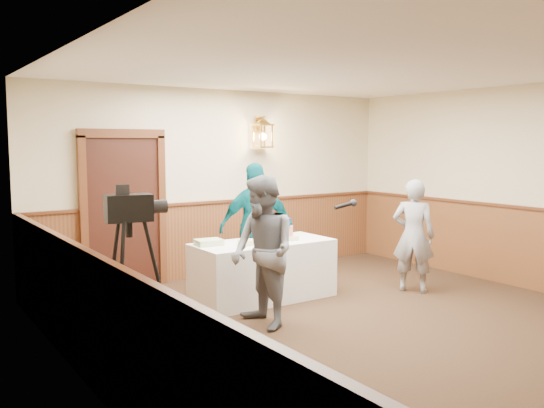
# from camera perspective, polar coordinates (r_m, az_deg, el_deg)

# --- Properties ---
(ground) EXTENTS (7.00, 7.00, 0.00)m
(ground) POSITION_cam_1_polar(r_m,az_deg,el_deg) (6.31, 11.51, -12.55)
(ground) COLOR #312013
(ground) RESTS_ON ground
(room_shell) EXTENTS (6.02, 7.02, 2.81)m
(room_shell) POSITION_cam_1_polar(r_m,az_deg,el_deg) (6.29, 8.50, 1.61)
(room_shell) COLOR beige
(room_shell) RESTS_ON ground
(display_table) EXTENTS (1.80, 0.80, 0.75)m
(display_table) POSITION_cam_1_polar(r_m,az_deg,el_deg) (7.42, -0.87, -6.59)
(display_table) COLOR white
(display_table) RESTS_ON ground
(tiered_cake) EXTENTS (0.31, 0.31, 0.28)m
(tiered_cake) POSITION_cam_1_polar(r_m,az_deg,el_deg) (7.47, 1.25, -2.72)
(tiered_cake) COLOR beige
(tiered_cake) RESTS_ON display_table
(sheet_cake_yellow) EXTENTS (0.35, 0.32, 0.06)m
(sheet_cake_yellow) POSITION_cam_1_polar(r_m,az_deg,el_deg) (7.13, -2.11, -3.81)
(sheet_cake_yellow) COLOR #F3EE91
(sheet_cake_yellow) RESTS_ON display_table
(sheet_cake_green) EXTENTS (0.34, 0.29, 0.07)m
(sheet_cake_green) POSITION_cam_1_polar(r_m,az_deg,el_deg) (7.12, -6.29, -3.80)
(sheet_cake_green) COLOR #A0C188
(sheet_cake_green) RESTS_ON display_table
(interviewer) EXTENTS (1.49, 0.84, 1.66)m
(interviewer) POSITION_cam_1_polar(r_m,az_deg,el_deg) (6.23, -0.91, -4.77)
(interviewer) COLOR slate
(interviewer) RESTS_ON ground
(baker) EXTENTS (0.62, 0.67, 1.53)m
(baker) POSITION_cam_1_polar(r_m,az_deg,el_deg) (7.96, 13.84, -3.07)
(baker) COLOR gray
(baker) RESTS_ON ground
(assistant_p) EXTENTS (1.10, 0.73, 1.74)m
(assistant_p) POSITION_cam_1_polar(r_m,az_deg,el_deg) (7.76, -1.53, -2.33)
(assistant_p) COLOR #054F57
(assistant_p) RESTS_ON ground
(tv_camera_rig) EXTENTS (0.62, 0.57, 1.57)m
(tv_camera_rig) POSITION_cam_1_polar(r_m,az_deg,el_deg) (5.14, -13.79, -8.72)
(tv_camera_rig) COLOR black
(tv_camera_rig) RESTS_ON ground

